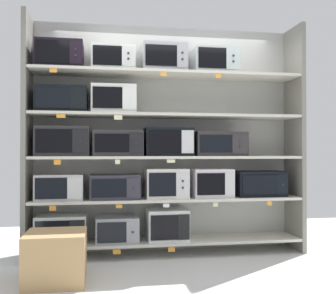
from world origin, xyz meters
The scene contains 44 objects.
ground centered at (0.00, -1.00, -0.01)m, with size 6.95×6.00×0.02m, color silver.
back_panel centered at (0.00, 0.25, 1.30)m, with size 3.15×0.04×2.60m, color #B2B2AD.
upright_left centered at (-1.51, 0.00, 1.30)m, with size 0.05×0.46×2.60m, color gray.
upright_right centered at (1.51, 0.00, 1.30)m, with size 0.05×0.46×2.60m, color gray.
shelf_0 centered at (0.00, 0.00, 0.15)m, with size 2.95×0.46×0.03m, color beige.
microwave_0 centered at (-1.15, 0.00, 0.31)m, with size 0.53×0.36×0.30m.
microwave_1 centered at (-0.56, 0.00, 0.30)m, with size 0.45×0.43×0.27m.
microwave_2 centered at (-0.01, 0.00, 0.33)m, with size 0.44×0.42×0.34m.
price_tag_0 centered at (-1.15, -0.24, 0.11)m, with size 0.06×0.00×0.03m, color beige.
price_tag_1 centered at (-0.57, -0.24, 0.10)m, with size 0.08×0.00×0.05m, color orange.
price_tag_2 centered at (0.00, -0.24, 0.11)m, with size 0.07×0.00×0.05m, color orange.
shelf_1 centered at (0.00, 0.00, 0.61)m, with size 2.95×0.46×0.03m, color beige.
microwave_3 centered at (-1.17, 0.00, 0.76)m, with size 0.50×0.36×0.27m.
microwave_4 centered at (-0.59, 0.00, 0.76)m, with size 0.53×0.40×0.26m.
microwave_5 centered at (-0.02, 0.00, 0.79)m, with size 0.46×0.41×0.32m.
microwave_6 centered at (0.49, 0.00, 0.78)m, with size 0.44×0.37×0.32m.
microwave_7 centered at (1.06, 0.00, 0.77)m, with size 0.56×0.34×0.29m.
price_tag_3 centered at (-1.21, -0.24, 0.57)m, with size 0.07×0.00×0.05m, color orange.
price_tag_4 centered at (-0.55, -0.24, 0.57)m, with size 0.07×0.00×0.04m, color orange.
price_tag_5 centered at (-0.06, -0.24, 0.57)m, with size 0.07×0.00×0.04m, color white.
price_tag_6 centered at (0.48, -0.24, 0.57)m, with size 0.05×0.00×0.05m, color beige.
price_tag_7 centered at (1.09, -0.24, 0.57)m, with size 0.05×0.00×0.04m, color orange.
shelf_2 centered at (0.00, 0.00, 1.07)m, with size 2.95×0.46×0.03m, color beige.
microwave_8 centered at (-1.14, 0.00, 1.25)m, with size 0.56×0.37×0.31m.
microwave_9 centered at (-0.56, 0.00, 1.23)m, with size 0.53×0.41×0.27m.
microwave_10 centered at (0.00, 0.00, 1.24)m, with size 0.52×0.37×0.31m.
microwave_11 centered at (0.58, 0.00, 1.22)m, with size 0.57×0.40×0.27m.
price_tag_8 centered at (-1.17, -0.24, 1.03)m, with size 0.07×0.00×0.05m, color orange.
price_tag_9 centered at (-0.57, -0.24, 1.03)m, with size 0.05×0.00×0.05m, color beige.
price_tag_10 centered at (-0.01, -0.24, 1.04)m, with size 0.09×0.00×0.03m, color beige.
shelf_3 centered at (0.00, 0.00, 1.54)m, with size 2.95×0.46×0.03m, color beige.
microwave_12 centered at (-1.15, 0.00, 1.69)m, with size 0.53×0.38×0.28m.
microwave_13 centered at (-0.60, 0.00, 1.70)m, with size 0.48×0.35×0.30m.
price_tag_11 centered at (-1.14, -0.24, 1.50)m, with size 0.09×0.00×0.04m, color orange.
price_tag_12 centered at (-0.56, -0.24, 1.49)m, with size 0.09×0.00×0.05m, color beige.
shelf_4 centered at (0.00, 0.00, 2.00)m, with size 2.95×0.46×0.03m, color beige.
microwave_14 centered at (-1.17, 0.00, 2.16)m, with size 0.49×0.38×0.30m.
microwave_15 centered at (-0.61, 0.00, 2.14)m, with size 0.46×0.36×0.26m.
microwave_16 centered at (-0.05, 0.00, 2.17)m, with size 0.49×0.35×0.31m.
microwave_17 centered at (0.53, 0.00, 2.16)m, with size 0.50×0.39×0.29m.
price_tag_13 centered at (-1.21, -0.24, 1.96)m, with size 0.07×0.00×0.04m, color orange.
price_tag_14 centered at (-0.09, -0.24, 1.96)m, with size 0.06×0.00×0.04m, color orange.
price_tag_15 centered at (0.51, -0.24, 1.95)m, with size 0.06×0.00×0.05m, color orange.
shipping_carton centered at (-1.12, -0.81, 0.22)m, with size 0.51×0.51×0.44m, color tan.
Camera 1 is at (-0.73, -4.46, 1.13)m, focal length 43.46 mm.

